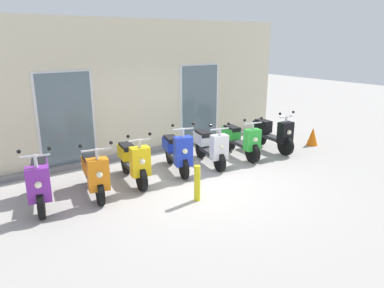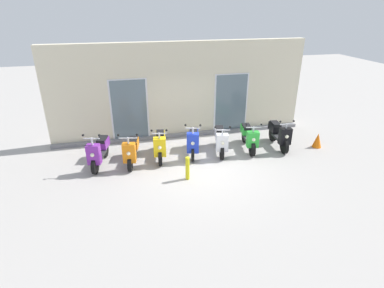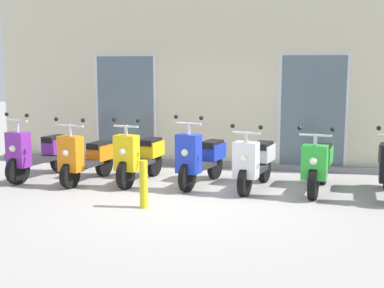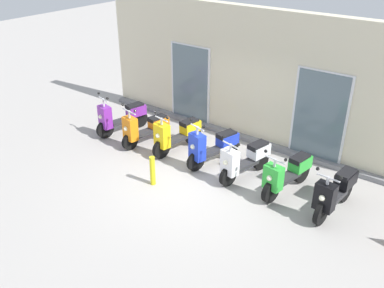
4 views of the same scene
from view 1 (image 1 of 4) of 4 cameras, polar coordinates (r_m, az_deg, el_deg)
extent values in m
plane|color=#A8A39E|center=(7.80, 1.12, -6.24)|extent=(40.00, 40.00, 0.00)
cube|color=beige|center=(9.65, -8.73, 8.67)|extent=(9.50, 0.30, 3.48)
cube|color=slate|center=(9.79, -7.65, -1.27)|extent=(9.50, 0.20, 0.12)
cube|color=silver|center=(8.90, -19.16, 3.46)|extent=(1.34, 0.04, 2.30)
cube|color=slate|center=(8.88, -19.12, 3.44)|extent=(1.22, 0.02, 2.22)
cube|color=silver|center=(10.59, 1.19, 6.28)|extent=(1.34, 0.04, 2.30)
cube|color=slate|center=(10.57, 1.26, 6.27)|extent=(1.22, 0.02, 2.22)
cylinder|color=black|center=(6.80, -22.70, -8.85)|extent=(0.22, 0.50, 0.49)
cylinder|color=black|center=(7.84, -22.64, -5.53)|extent=(0.22, 0.50, 0.49)
cube|color=#2D2D30|center=(7.28, -22.75, -6.35)|extent=(0.42, 0.74, 0.09)
cube|color=purple|center=(6.70, -23.04, -5.87)|extent=(0.43, 0.32, 0.61)
sphere|color=#F2EFCC|center=(6.56, -23.09, -5.95)|extent=(0.12, 0.12, 0.12)
cube|color=purple|center=(7.64, -22.88, -3.71)|extent=(0.42, 0.58, 0.28)
cube|color=black|center=(7.56, -23.00, -2.81)|extent=(0.37, 0.53, 0.11)
cylinder|color=silver|center=(6.57, -23.42, -2.57)|extent=(0.06, 0.06, 0.24)
cylinder|color=silver|center=(6.54, -23.52, -1.73)|extent=(0.46, 0.15, 0.04)
sphere|color=black|center=(6.50, -21.59, -0.68)|extent=(0.07, 0.07, 0.07)
sphere|color=black|center=(6.53, -25.65, -1.10)|extent=(0.07, 0.07, 0.07)
cylinder|color=black|center=(6.98, -14.29, -7.56)|extent=(0.19, 0.46, 0.45)
cylinder|color=black|center=(7.95, -15.69, -4.69)|extent=(0.19, 0.46, 0.45)
cube|color=#2D2D30|center=(7.43, -15.10, -5.32)|extent=(0.38, 0.69, 0.09)
cube|color=orange|center=(6.89, -14.56, -4.67)|extent=(0.42, 0.31, 0.60)
sphere|color=#F2EFCC|center=(6.75, -14.39, -4.72)|extent=(0.12, 0.12, 0.12)
cube|color=orange|center=(7.77, -15.71, -3.23)|extent=(0.39, 0.57, 0.28)
cube|color=black|center=(7.69, -15.74, -2.34)|extent=(0.35, 0.52, 0.11)
cylinder|color=silver|center=(6.76, -14.80, -1.59)|extent=(0.06, 0.06, 0.21)
cylinder|color=silver|center=(6.73, -14.85, -0.88)|extent=(0.54, 0.14, 0.04)
sphere|color=black|center=(6.75, -12.66, 0.20)|extent=(0.07, 0.07, 0.07)
sphere|color=black|center=(6.67, -17.19, -0.33)|extent=(0.07, 0.07, 0.07)
cylinder|color=black|center=(7.45, -7.96, -5.46)|extent=(0.19, 0.51, 0.49)
cylinder|color=black|center=(8.44, -10.38, -2.93)|extent=(0.19, 0.51, 0.49)
cube|color=#2D2D30|center=(7.91, -9.28, -3.44)|extent=(0.36, 0.72, 0.09)
cube|color=yellow|center=(7.36, -8.17, -2.75)|extent=(0.41, 0.30, 0.60)
sphere|color=#F2EFCC|center=(7.23, -7.85, -2.75)|extent=(0.12, 0.12, 0.12)
cube|color=yellow|center=(8.26, -10.28, -1.26)|extent=(0.38, 0.56, 0.28)
cube|color=black|center=(8.19, -10.25, -0.40)|extent=(0.33, 0.51, 0.11)
cylinder|color=silver|center=(7.25, -8.29, 0.06)|extent=(0.06, 0.06, 0.19)
cylinder|color=silver|center=(7.23, -8.31, 0.62)|extent=(0.45, 0.11, 0.04)
sphere|color=black|center=(7.27, -6.66, 1.60)|extent=(0.07, 0.07, 0.07)
sphere|color=black|center=(7.14, -10.05, 1.18)|extent=(0.07, 0.07, 0.07)
cylinder|color=black|center=(7.97, -1.29, -3.85)|extent=(0.22, 0.50, 0.49)
cylinder|color=black|center=(8.95, -3.52, -1.60)|extent=(0.22, 0.50, 0.49)
cube|color=#2D2D30|center=(8.42, -2.48, -2.02)|extent=(0.43, 0.72, 0.09)
cube|color=#1E38C6|center=(7.88, -1.40, -1.15)|extent=(0.43, 0.33, 0.64)
sphere|color=#F2EFCC|center=(7.75, -1.09, -1.14)|extent=(0.12, 0.12, 0.12)
cube|color=#1E38C6|center=(8.77, -3.36, -0.02)|extent=(0.43, 0.58, 0.28)
cube|color=black|center=(8.70, -3.30, 0.80)|extent=(0.38, 0.53, 0.11)
cylinder|color=silver|center=(7.77, -1.42, 1.74)|extent=(0.06, 0.06, 0.22)
cylinder|color=silver|center=(7.75, -1.42, 2.37)|extent=(0.45, 0.16, 0.04)
sphere|color=black|center=(7.80, 0.18, 3.23)|extent=(0.07, 0.07, 0.07)
sphere|color=black|center=(7.65, -3.07, 2.96)|extent=(0.07, 0.07, 0.07)
cylinder|color=black|center=(8.45, 4.38, -2.82)|extent=(0.21, 0.47, 0.46)
cylinder|color=black|center=(9.39, 1.37, -0.81)|extent=(0.21, 0.47, 0.46)
cube|color=#2D2D30|center=(8.89, 2.80, -1.15)|extent=(0.40, 0.72, 0.09)
cube|color=white|center=(8.38, 4.31, -0.49)|extent=(0.42, 0.32, 0.58)
sphere|color=#F2EFCC|center=(8.26, 4.72, -0.46)|extent=(0.12, 0.12, 0.12)
cube|color=white|center=(9.22, 1.63, 0.88)|extent=(0.41, 0.57, 0.28)
cube|color=black|center=(9.15, 1.74, 1.67)|extent=(0.36, 0.53, 0.11)
cylinder|color=silver|center=(8.28, 4.36, 1.89)|extent=(0.06, 0.06, 0.18)
cylinder|color=silver|center=(8.27, 4.37, 2.38)|extent=(0.46, 0.14, 0.04)
sphere|color=black|center=(8.35, 5.81, 3.19)|extent=(0.07, 0.07, 0.07)
sphere|color=black|center=(8.14, 2.93, 2.91)|extent=(0.07, 0.07, 0.07)
cylinder|color=black|center=(9.13, 9.52, -1.38)|extent=(0.20, 0.52, 0.50)
cylinder|color=black|center=(10.03, 5.84, 0.37)|extent=(0.20, 0.52, 0.50)
cube|color=#2D2D30|center=(9.55, 7.62, 0.11)|extent=(0.37, 0.73, 0.09)
cube|color=green|center=(9.07, 9.47, 0.65)|extent=(0.42, 0.30, 0.53)
sphere|color=#F2EFCC|center=(8.96, 9.96, 0.70)|extent=(0.12, 0.12, 0.12)
cube|color=green|center=(9.88, 6.19, 1.75)|extent=(0.38, 0.56, 0.28)
cube|color=black|center=(9.81, 6.33, 2.49)|extent=(0.34, 0.52, 0.11)
cylinder|color=silver|center=(8.98, 9.57, 2.77)|extent=(0.06, 0.06, 0.19)
cylinder|color=silver|center=(8.97, 9.60, 3.25)|extent=(0.49, 0.12, 0.04)
sphere|color=black|center=(9.09, 10.90, 4.00)|extent=(0.07, 0.07, 0.07)
sphere|color=black|center=(8.81, 8.31, 3.74)|extent=(0.07, 0.07, 0.07)
cylinder|color=black|center=(9.89, 14.52, -0.24)|extent=(0.15, 0.54, 0.53)
cylinder|color=black|center=(10.64, 10.58, 1.17)|extent=(0.15, 0.54, 0.53)
cube|color=#2D2D30|center=(10.23, 12.51, 1.03)|extent=(0.32, 0.68, 0.09)
cube|color=black|center=(9.82, 14.50, 1.74)|extent=(0.40, 0.28, 0.57)
sphere|color=#F2EFCC|center=(9.72, 15.05, 1.80)|extent=(0.12, 0.12, 0.12)
cube|color=black|center=(10.49, 11.02, 2.72)|extent=(0.35, 0.55, 0.28)
cube|color=black|center=(10.42, 11.20, 3.42)|extent=(0.31, 0.50, 0.11)
cylinder|color=silver|center=(9.74, 14.65, 3.77)|extent=(0.06, 0.06, 0.19)
cylinder|color=silver|center=(9.73, 14.68, 4.19)|extent=(0.46, 0.08, 0.04)
sphere|color=black|center=(9.87, 15.69, 4.87)|extent=(0.07, 0.07, 0.07)
sphere|color=black|center=(9.55, 13.72, 4.65)|extent=(0.07, 0.07, 0.07)
cylinder|color=yellow|center=(6.90, 0.83, -6.19)|extent=(0.12, 0.12, 0.70)
cone|color=orange|center=(11.06, 18.48, 1.15)|extent=(0.32, 0.32, 0.52)
camera|label=2|loc=(3.62, 111.44, 22.16)|focal=28.94mm
camera|label=3|loc=(6.21, 68.25, -3.13)|focal=46.63mm
camera|label=4|loc=(9.62, 63.87, 21.27)|focal=39.53mm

